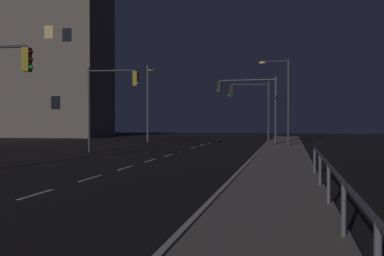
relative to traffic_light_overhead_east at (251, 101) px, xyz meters
name	(u,v)px	position (x,y,z in m)	size (l,w,h in m)	color
ground_plane	(130,167)	(-4.23, -16.82, -3.63)	(112.00, 112.00, 0.00)	black
sidewalk_right	(281,168)	(2.60, -16.82, -3.56)	(2.91, 77.00, 0.14)	gray
lane_markings_center	(151,160)	(-4.23, -13.32, -3.62)	(0.14, 50.00, 0.01)	silver
lane_edge_line	(250,160)	(0.90, -11.82, -3.62)	(0.14, 53.00, 0.01)	silver
traffic_light_overhead_east	(251,101)	(0.00, 0.00, 0.00)	(3.21, 0.58, 4.99)	#38383D
traffic_light_mid_right	(250,96)	(-0.35, 3.47, 0.53)	(5.14, 0.75, 5.62)	#4C4C51
traffic_light_mid_left	(110,93)	(-8.55, -7.87, 0.28)	(3.40, 0.57, 5.61)	#38383D
street_lamp_across_street	(283,93)	(2.46, 1.45, 0.68)	(2.43, 0.36, 6.81)	#38383D
street_lamp_corner	(148,96)	(-10.45, 7.56, 0.83)	(0.63, 2.36, 7.35)	#4C4C51
barrier_fence	(335,182)	(3.91, -27.85, -2.74)	(0.09, 17.04, 0.98)	#59595E
building_distant	(10,58)	(-31.65, 18.26, 6.33)	(24.80, 8.25, 19.92)	#6B6056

